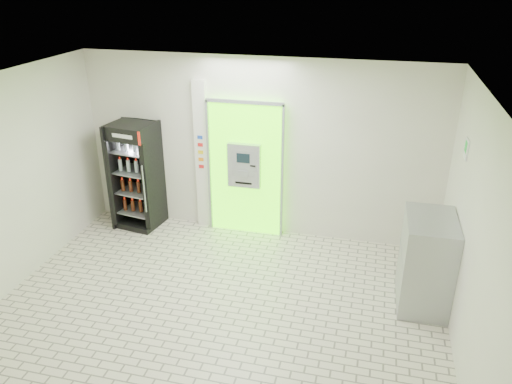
% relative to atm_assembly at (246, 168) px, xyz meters
% --- Properties ---
extents(ground, '(6.00, 6.00, 0.00)m').
position_rel_atm_assembly_xyz_m(ground, '(0.20, -2.41, -1.17)').
color(ground, beige).
rests_on(ground, ground).
extents(room_shell, '(6.00, 6.00, 6.00)m').
position_rel_atm_assembly_xyz_m(room_shell, '(0.20, -2.41, 0.67)').
color(room_shell, silver).
rests_on(room_shell, ground).
extents(atm_assembly, '(1.30, 0.24, 2.33)m').
position_rel_atm_assembly_xyz_m(atm_assembly, '(0.00, 0.00, 0.00)').
color(atm_assembly, '#52FF06').
rests_on(atm_assembly, ground).
extents(pillar, '(0.22, 0.11, 2.60)m').
position_rel_atm_assembly_xyz_m(pillar, '(-0.78, 0.04, 0.13)').
color(pillar, silver).
rests_on(pillar, ground).
extents(beverage_cooler, '(0.79, 0.75, 1.87)m').
position_rel_atm_assembly_xyz_m(beverage_cooler, '(-1.90, -0.23, -0.27)').
color(beverage_cooler, black).
rests_on(beverage_cooler, ground).
extents(steel_cabinet, '(0.66, 0.97, 1.28)m').
position_rel_atm_assembly_xyz_m(steel_cabinet, '(2.87, -1.43, -0.53)').
color(steel_cabinet, '#999CA0').
rests_on(steel_cabinet, ground).
extents(exit_sign, '(0.02, 0.22, 0.26)m').
position_rel_atm_assembly_xyz_m(exit_sign, '(3.19, -1.01, 0.95)').
color(exit_sign, white).
rests_on(exit_sign, room_shell).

